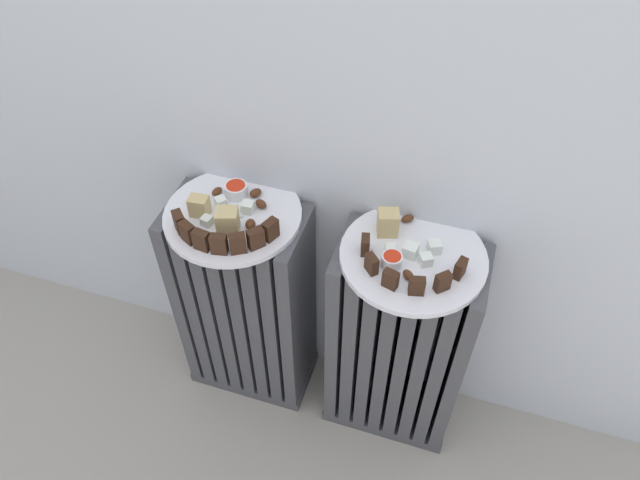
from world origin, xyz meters
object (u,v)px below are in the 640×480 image
object	(u,v)px
radiator_right	(398,346)
jam_bowl_right	(392,260)
jam_bowl_left	(236,189)
fork	(239,225)
radiator_left	(246,306)
plate_left	(233,215)
plate_right	(413,257)

from	to	relation	value
radiator_right	jam_bowl_right	distance (m)	0.32
jam_bowl_left	fork	distance (m)	0.09
radiator_left	jam_bowl_right	bearing A→B (deg)	-6.73
radiator_left	jam_bowl_left	distance (m)	0.32
fork	jam_bowl_left	bearing A→B (deg)	115.49
radiator_right	plate_left	distance (m)	0.47
radiator_left	jam_bowl_left	world-z (taller)	jam_bowl_left
jam_bowl_left	radiator_left	bearing A→B (deg)	-76.26
plate_left	radiator_left	bearing A→B (deg)	90.00
plate_left	fork	bearing A→B (deg)	-48.27
jam_bowl_left	jam_bowl_right	bearing A→B (deg)	-14.71
radiator_right	jam_bowl_left	bearing A→B (deg)	172.28
radiator_left	fork	distance (m)	0.31
jam_bowl_left	fork	size ratio (longest dim) A/B	0.48
radiator_left	fork	world-z (taller)	fork
plate_right	radiator_right	bearing A→B (deg)	75.96
jam_bowl_left	jam_bowl_right	distance (m)	0.36
radiator_right	plate_right	xyz separation A→B (m)	(-0.00, -0.00, 0.30)
radiator_right	fork	xyz separation A→B (m)	(-0.34, -0.03, 0.31)
plate_left	plate_right	xyz separation A→B (m)	(0.36, 0.00, 0.00)
radiator_right	jam_bowl_right	world-z (taller)	jam_bowl_right
radiator_right	jam_bowl_left	world-z (taller)	jam_bowl_left
plate_left	jam_bowl_left	bearing A→B (deg)	103.74
plate_right	jam_bowl_left	distance (m)	0.38
jam_bowl_left	jam_bowl_right	xyz separation A→B (m)	(0.34, -0.09, -0.00)
fork	radiator_right	bearing A→B (deg)	4.82
radiator_right	plate_left	world-z (taller)	plate_left
jam_bowl_left	radiator_right	bearing A→B (deg)	-7.72
radiator_right	fork	bearing A→B (deg)	-175.18
radiator_right	radiator_left	bearing A→B (deg)	180.00
radiator_left	plate_left	bearing A→B (deg)	-90.00
plate_left	fork	world-z (taller)	fork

